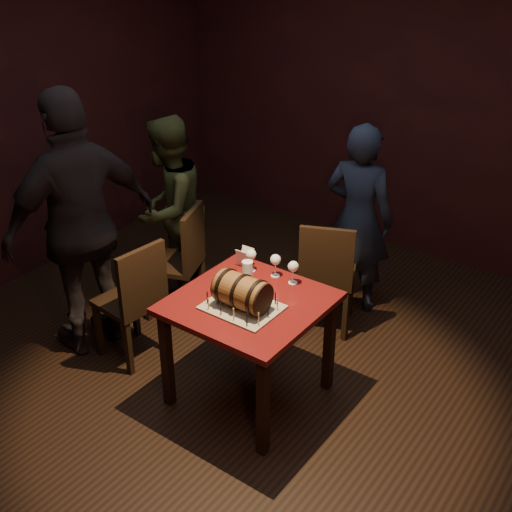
% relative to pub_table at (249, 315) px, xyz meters
% --- Properties ---
extents(room_shell, '(5.04, 5.04, 2.80)m').
position_rel_pub_table_xyz_m(room_shell, '(-0.14, 0.15, 0.76)').
color(room_shell, black).
rests_on(room_shell, ground).
extents(pub_table, '(0.90, 0.90, 0.75)m').
position_rel_pub_table_xyz_m(pub_table, '(0.00, 0.00, 0.00)').
color(pub_table, '#450B0D').
rests_on(pub_table, ground).
extents(cake_board, '(0.45, 0.35, 0.01)m').
position_rel_pub_table_xyz_m(cake_board, '(0.02, -0.10, 0.12)').
color(cake_board, gray).
rests_on(cake_board, pub_table).
extents(barrel_cake, '(0.38, 0.22, 0.22)m').
position_rel_pub_table_xyz_m(barrel_cake, '(0.02, -0.10, 0.23)').
color(barrel_cake, brown).
rests_on(barrel_cake, cake_board).
extents(birthday_candles, '(0.40, 0.30, 0.09)m').
position_rel_pub_table_xyz_m(birthday_candles, '(0.02, -0.10, 0.16)').
color(birthday_candles, '#F3E491').
rests_on(birthday_candles, cake_board).
extents(wine_glass_left, '(0.07, 0.07, 0.16)m').
position_rel_pub_table_xyz_m(wine_glass_left, '(-0.22, 0.31, 0.23)').
color(wine_glass_left, silver).
rests_on(wine_glass_left, pub_table).
extents(wine_glass_mid, '(0.07, 0.07, 0.16)m').
position_rel_pub_table_xyz_m(wine_glass_mid, '(-0.04, 0.35, 0.23)').
color(wine_glass_mid, silver).
rests_on(wine_glass_mid, pub_table).
extents(wine_glass_right, '(0.07, 0.07, 0.16)m').
position_rel_pub_table_xyz_m(wine_glass_right, '(0.10, 0.34, 0.23)').
color(wine_glass_right, silver).
rests_on(wine_glass_right, pub_table).
extents(pint_of_ale, '(0.07, 0.07, 0.15)m').
position_rel_pub_table_xyz_m(pint_of_ale, '(-0.15, 0.18, 0.18)').
color(pint_of_ale, silver).
rests_on(pint_of_ale, pub_table).
extents(menu_card, '(0.10, 0.05, 0.13)m').
position_rel_pub_table_xyz_m(menu_card, '(-0.29, 0.34, 0.17)').
color(menu_card, white).
rests_on(menu_card, pub_table).
extents(chair_back, '(0.53, 0.53, 0.93)m').
position_rel_pub_table_xyz_m(chair_back, '(0.01, 0.95, -0.12)').
color(chair_back, black).
rests_on(chair_back, ground).
extents(chair_left_rear, '(0.52, 0.52, 0.93)m').
position_rel_pub_table_xyz_m(chair_left_rear, '(-1.03, 0.50, -0.12)').
color(chair_left_rear, black).
rests_on(chair_left_rear, ground).
extents(chair_left_front, '(0.43, 0.43, 0.93)m').
position_rel_pub_table_xyz_m(chair_left_front, '(-0.89, -0.14, -0.12)').
color(chair_left_front, black).
rests_on(chair_left_front, ground).
extents(person_back, '(0.59, 0.42, 1.54)m').
position_rel_pub_table_xyz_m(person_back, '(-0.01, 1.45, 0.13)').
color(person_back, '#1A2235').
rests_on(person_back, ground).
extents(person_left_rear, '(0.72, 0.85, 1.53)m').
position_rel_pub_table_xyz_m(person_left_rear, '(-1.35, 0.72, 0.12)').
color(person_left_rear, '#3B4221').
rests_on(person_left_rear, ground).
extents(person_left_front, '(0.71, 1.21, 1.94)m').
position_rel_pub_table_xyz_m(person_left_front, '(-1.32, -0.18, 0.33)').
color(person_left_front, black).
rests_on(person_left_front, ground).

